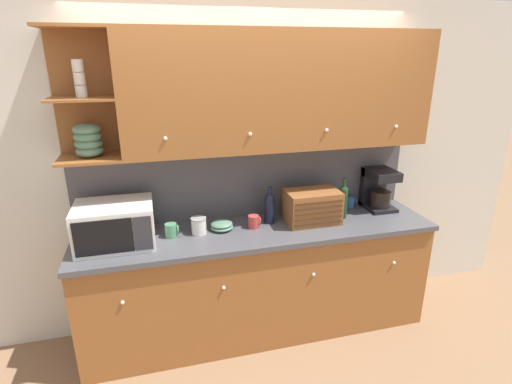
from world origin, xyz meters
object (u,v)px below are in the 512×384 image
mug_blue_second (254,222)px  coffee_maker (378,188)px  second_wine_bottle (270,207)px  mug_patterned_third (171,230)px  storage_canister (199,226)px  mug (350,202)px  bowl_stack_on_counter (222,225)px  wine_bottle (343,200)px  microwave (115,225)px  bread_box (312,207)px

mug_blue_second → coffee_maker: bearing=6.8°
second_wine_bottle → coffee_maker: (1.00, 0.07, 0.04)m
mug_patterned_third → storage_canister: (0.20, 0.01, 0.01)m
mug → coffee_maker: size_ratio=0.28×
second_wine_bottle → coffee_maker: 1.00m
mug → coffee_maker: bearing=-17.8°
bowl_stack_on_counter → second_wine_bottle: (0.39, 0.03, 0.10)m
storage_canister → second_wine_bottle: bearing=5.8°
mug_patterned_third → mug_blue_second: mug_patterned_third is taller
bowl_stack_on_counter → coffee_maker: 1.40m
mug_patterned_third → mug: 1.56m
mug_blue_second → wine_bottle: size_ratio=0.30×
storage_canister → second_wine_bottle: second_wine_bottle is taller
mug_patterned_third → storage_canister: storage_canister is taller
bowl_stack_on_counter → mug_blue_second: bearing=-6.6°
microwave → storage_canister: (0.58, 0.03, -0.09)m
bread_box → wine_bottle: wine_bottle is taller
microwave → storage_canister: microwave is taller
wine_bottle → bread_box: bearing=-175.5°
microwave → mug_blue_second: size_ratio=5.28×
bread_box → coffee_maker: size_ratio=1.20×
microwave → bread_box: microwave is taller
mug_blue_second → wine_bottle: wine_bottle is taller
microwave → second_wine_bottle: same height
microwave → coffee_maker: 2.15m
mug_blue_second → microwave: bearing=-178.6°
bowl_stack_on_counter → wine_bottle: 1.00m
bowl_stack_on_counter → wine_bottle: (0.99, -0.02, 0.12)m
microwave → mug_blue_second: (1.00, 0.02, -0.10)m
microwave → mug: 1.94m
coffee_maker → bowl_stack_on_counter: bearing=-175.6°
storage_canister → mug: storage_canister is taller
second_wine_bottle → wine_bottle: (0.60, -0.05, 0.01)m
storage_canister → bread_box: (0.89, -0.02, 0.07)m
mug_patterned_third → wine_bottle: bearing=0.4°
second_wine_bottle → coffee_maker: bearing=4.3°
mug_blue_second → storage_canister: bearing=179.5°
mug_blue_second → coffee_maker: (1.14, 0.14, 0.13)m
second_wine_bottle → mug_patterned_third: bearing=-175.3°
mug → wine_bottle: bearing=-131.6°
wine_bottle → coffee_maker: bearing=18.1°
mug → mug_blue_second: bearing=-167.5°
mug → microwave: bearing=-173.2°
mug_patterned_third → bowl_stack_on_counter: (0.38, 0.03, -0.02)m
second_wine_bottle → bread_box: 0.34m
mug_patterned_third → storage_canister: bearing=1.7°
mug_blue_second → coffee_maker: 1.16m
bowl_stack_on_counter → bread_box: 0.73m
mug_patterned_third → second_wine_bottle: bearing=4.7°
mug_blue_second → second_wine_bottle: 0.18m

